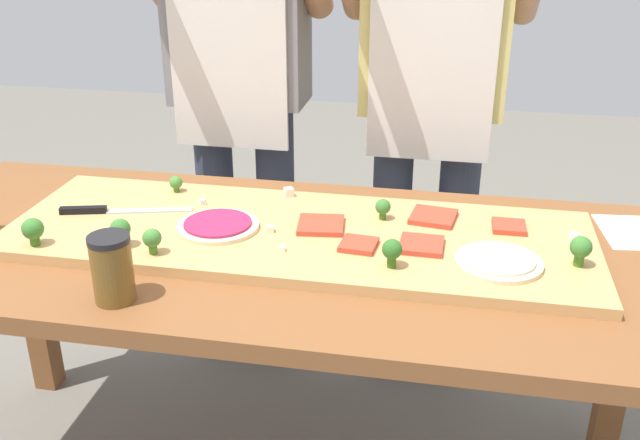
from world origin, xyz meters
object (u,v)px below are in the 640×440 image
at_px(pizza_slice_near_right, 509,227).
at_px(broccoli_floret_back_left, 120,230).
at_px(pizza_whole_cheese_artichoke, 499,261).
at_px(cheese_crumble_a, 289,192).
at_px(broccoli_floret_center_right, 581,248).
at_px(pizza_slice_far_right, 321,225).
at_px(cook_left, 239,70).
at_px(prep_table, 275,281).
at_px(cheese_crumble_c, 282,248).
at_px(pizza_slice_far_left, 433,217).
at_px(pizza_whole_beet_magenta, 218,225).
at_px(broccoli_floret_front_right, 176,183).
at_px(broccoli_floret_back_right, 392,251).
at_px(pizza_slice_near_left, 421,245).
at_px(cheese_crumble_e, 270,229).
at_px(sauce_jar, 112,269).
at_px(cheese_crumble_b, 574,237).
at_px(broccoli_floret_front_mid, 383,207).
at_px(broccoli_floret_front_left, 152,239).
at_px(recipe_note, 634,232).
at_px(chefs_knife, 107,210).
at_px(broccoli_floret_back_mid, 33,230).
at_px(cheese_crumble_d, 203,202).

bearing_deg(pizza_slice_near_right, broccoli_floret_back_left, -163.27).
bearing_deg(pizza_whole_cheese_artichoke, cheese_crumble_a, 151.29).
relative_size(pizza_whole_cheese_artichoke, broccoli_floret_center_right, 2.77).
xyz_separation_m(pizza_slice_far_right, cook_left, (-0.36, 0.58, 0.22)).
bearing_deg(prep_table, broccoli_floret_center_right, -2.05).
bearing_deg(cheese_crumble_c, pizza_slice_far_left, 36.51).
relative_size(prep_table, pizza_whole_beet_magenta, 9.82).
xyz_separation_m(broccoli_floret_front_right, broccoli_floret_back_right, (0.58, -0.31, 0.01)).
relative_size(pizza_slice_near_left, cheese_crumble_e, 6.15).
bearing_deg(pizza_slice_near_left, broccoli_floret_front_right, 162.17).
height_order(pizza_whole_cheese_artichoke, broccoli_floret_front_right, broccoli_floret_front_right).
bearing_deg(sauce_jar, cheese_crumble_b, 23.31).
height_order(pizza_slice_near_left, cheese_crumble_b, cheese_crumble_b).
relative_size(pizza_whole_beet_magenta, sauce_jar, 1.37).
relative_size(pizza_whole_beet_magenta, cook_left, 0.11).
distance_m(broccoli_floret_front_mid, broccoli_floret_front_left, 0.53).
relative_size(broccoli_floret_front_right, cook_left, 0.03).
relative_size(pizza_whole_cheese_artichoke, broccoli_floret_back_left, 2.84).
distance_m(pizza_whole_beet_magenta, recipe_note, 0.97).
distance_m(chefs_knife, broccoli_floret_center_right, 1.08).
bearing_deg(broccoli_floret_back_left, cheese_crumble_c, 7.00).
bearing_deg(broccoli_floret_back_left, cheese_crumble_b, 12.37).
relative_size(pizza_slice_near_right, cheese_crumble_c, 6.04).
distance_m(broccoli_floret_back_right, cheese_crumble_c, 0.24).
distance_m(prep_table, pizza_slice_near_left, 0.35).
distance_m(prep_table, broccoli_floret_back_left, 0.37).
distance_m(broccoli_floret_back_mid, cheese_crumble_c, 0.54).
relative_size(broccoli_floret_center_right, cheese_crumble_e, 4.29).
relative_size(chefs_knife, sauce_jar, 2.25).
height_order(cheese_crumble_e, recipe_note, cheese_crumble_e).
relative_size(pizza_whole_cheese_artichoke, cheese_crumble_d, 12.84).
xyz_separation_m(broccoli_floret_back_right, cheese_crumble_b, (0.38, 0.20, -0.03)).
relative_size(broccoli_floret_back_left, cheese_crumble_e, 4.18).
xyz_separation_m(broccoli_floret_back_mid, cheese_crumble_b, (1.15, 0.24, -0.03)).
xyz_separation_m(prep_table, recipe_note, (0.81, 0.22, 0.09)).
xyz_separation_m(broccoli_floret_front_mid, cheese_crumble_c, (-0.19, -0.21, -0.02)).
xyz_separation_m(pizza_whole_cheese_artichoke, cheese_crumble_a, (-0.51, 0.28, 0.00)).
height_order(broccoli_floret_front_left, broccoli_floret_back_mid, broccoli_floret_back_mid).
xyz_separation_m(cheese_crumble_c, cheese_crumble_e, (-0.05, 0.09, 0.00)).
bearing_deg(sauce_jar, pizza_slice_far_right, 46.06).
xyz_separation_m(cheese_crumble_e, cook_left, (-0.25, 0.62, 0.21)).
bearing_deg(recipe_note, pizza_slice_far_right, -167.27).
distance_m(chefs_knife, cook_left, 0.65).
relative_size(pizza_whole_cheese_artichoke, broccoli_floret_front_right, 4.30).
xyz_separation_m(pizza_slice_far_left, broccoli_floret_front_mid, (-0.12, -0.02, 0.02)).
xyz_separation_m(chefs_knife, cheese_crumble_d, (0.21, 0.09, 0.00)).
relative_size(pizza_slice_near_left, cheese_crumble_a, 4.32).
xyz_separation_m(chefs_knife, pizza_whole_cheese_artichoke, (0.91, -0.10, 0.00)).
distance_m(cheese_crumble_b, cheese_crumble_c, 0.64).
bearing_deg(pizza_slice_near_left, pizza_slice_far_right, 165.52).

